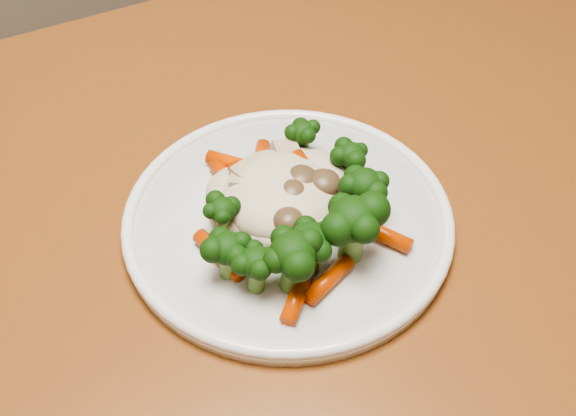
{
  "coord_description": "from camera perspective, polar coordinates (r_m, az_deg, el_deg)",
  "views": [
    {
      "loc": [
        -0.26,
        -0.23,
        1.17
      ],
      "look_at": [
        -0.1,
        0.11,
        0.77
      ],
      "focal_mm": 45.0,
      "sensor_mm": 36.0,
      "label": 1
    }
  ],
  "objects": [
    {
      "name": "plate",
      "position": [
        0.56,
        0.0,
        -1.03
      ],
      "size": [
        0.25,
        0.25,
        0.01
      ],
      "primitive_type": "cylinder",
      "color": "white",
      "rests_on": "dining_table"
    },
    {
      "name": "meal",
      "position": [
        0.53,
        0.68,
        -0.12
      ],
      "size": [
        0.16,
        0.18,
        0.05
      ],
      "color": "beige",
      "rests_on": "plate"
    },
    {
      "name": "dining_table",
      "position": [
        0.6,
        -2.75,
        -11.97
      ],
      "size": [
        1.27,
        0.88,
        0.75
      ],
      "rotation": [
        0.0,
        0.0,
        0.05
      ],
      "color": "brown",
      "rests_on": "ground"
    }
  ]
}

